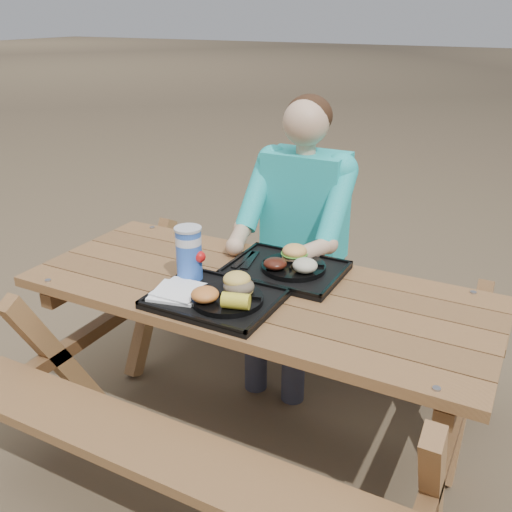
% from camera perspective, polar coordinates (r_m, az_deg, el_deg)
% --- Properties ---
extents(ground, '(60.00, 60.00, 0.00)m').
position_cam_1_polar(ground, '(2.62, 0.00, -17.94)').
color(ground, '#999999').
rests_on(ground, ground).
extents(picnic_table, '(1.80, 1.49, 0.75)m').
position_cam_1_polar(picnic_table, '(2.39, 0.00, -11.18)').
color(picnic_table, '#999999').
rests_on(picnic_table, ground).
extents(tray_near, '(0.45, 0.35, 0.02)m').
position_cam_1_polar(tray_near, '(2.09, -4.11, -4.39)').
color(tray_near, black).
rests_on(tray_near, picnic_table).
extents(tray_far, '(0.45, 0.35, 0.02)m').
position_cam_1_polar(tray_far, '(2.31, 2.98, -1.47)').
color(tray_far, black).
rests_on(tray_far, picnic_table).
extents(plate_near, '(0.26, 0.26, 0.02)m').
position_cam_1_polar(plate_near, '(2.05, -2.88, -4.30)').
color(plate_near, black).
rests_on(plate_near, tray_near).
extents(plate_far, '(0.26, 0.26, 0.02)m').
position_cam_1_polar(plate_far, '(2.30, 3.77, -1.07)').
color(plate_far, black).
rests_on(plate_far, tray_far).
extents(napkin_stack, '(0.21, 0.21, 0.02)m').
position_cam_1_polar(napkin_stack, '(2.12, -7.91, -3.53)').
color(napkin_stack, white).
rests_on(napkin_stack, tray_near).
extents(soda_cup, '(0.10, 0.10, 0.20)m').
position_cam_1_polar(soda_cup, '(2.20, -6.71, 0.17)').
color(soda_cup, blue).
rests_on(soda_cup, tray_near).
extents(condiment_bbq, '(0.06, 0.06, 0.03)m').
position_cam_1_polar(condiment_bbq, '(2.17, -2.56, -2.47)').
color(condiment_bbq, black).
rests_on(condiment_bbq, tray_near).
extents(condiment_mustard, '(0.05, 0.05, 0.03)m').
position_cam_1_polar(condiment_mustard, '(2.14, -0.84, -2.89)').
color(condiment_mustard, yellow).
rests_on(condiment_mustard, tray_near).
extents(sandwich, '(0.11, 0.11, 0.11)m').
position_cam_1_polar(sandwich, '(2.05, -1.75, -2.21)').
color(sandwich, '#E6BC51').
rests_on(sandwich, plate_near).
extents(mac_cheese, '(0.10, 0.10, 0.05)m').
position_cam_1_polar(mac_cheese, '(2.01, -5.13, -3.85)').
color(mac_cheese, orange).
rests_on(mac_cheese, plate_near).
extents(corn_cob, '(0.12, 0.12, 0.06)m').
position_cam_1_polar(corn_cob, '(1.95, -2.03, -4.51)').
color(corn_cob, yellow).
rests_on(corn_cob, plate_near).
extents(cutlery_far, '(0.07, 0.19, 0.01)m').
position_cam_1_polar(cutlery_far, '(2.37, -0.59, -0.40)').
color(cutlery_far, black).
rests_on(cutlery_far, tray_far).
extents(burger, '(0.10, 0.10, 0.09)m').
position_cam_1_polar(burger, '(2.33, 3.89, 0.80)').
color(burger, '#F8AE57').
rests_on(burger, plate_far).
extents(baked_beans, '(0.09, 0.09, 0.04)m').
position_cam_1_polar(baked_beans, '(2.25, 1.93, -0.77)').
color(baked_beans, '#42160D').
rests_on(baked_beans, plate_far).
extents(potato_salad, '(0.10, 0.10, 0.05)m').
position_cam_1_polar(potato_salad, '(2.22, 4.92, -0.94)').
color(potato_salad, beige).
rests_on(potato_salad, plate_far).
extents(diner, '(0.48, 0.84, 1.28)m').
position_cam_1_polar(diner, '(2.80, 4.65, 0.44)').
color(diner, '#1981B2').
rests_on(diner, ground).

